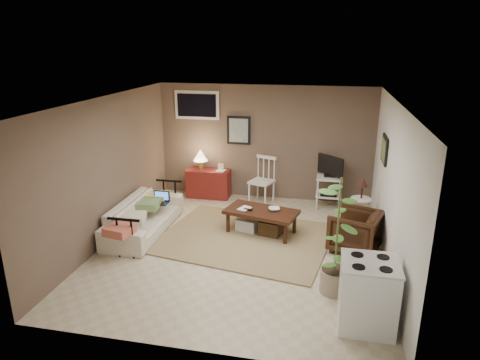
% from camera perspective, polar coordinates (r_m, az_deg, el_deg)
% --- Properties ---
extents(floor, '(5.00, 5.00, 0.00)m').
position_cam_1_polar(floor, '(7.10, 0.07, -9.04)').
color(floor, '#C1B293').
rests_on(floor, ground).
extents(art_back, '(0.50, 0.03, 0.60)m').
position_cam_1_polar(art_back, '(9.04, -0.17, 6.64)').
color(art_back, black).
extents(art_right, '(0.03, 0.60, 0.45)m').
position_cam_1_polar(art_right, '(7.50, 18.71, 3.88)').
color(art_right, black).
extents(window, '(0.96, 0.03, 0.60)m').
position_cam_1_polar(window, '(9.18, -5.76, 9.90)').
color(window, silver).
extents(rug, '(3.13, 2.67, 0.03)m').
position_cam_1_polar(rug, '(7.40, 0.62, -7.74)').
color(rug, '#998659').
rests_on(rug, floor).
extents(coffee_table, '(1.34, 0.91, 0.47)m').
position_cam_1_polar(coffee_table, '(7.51, 2.78, -5.32)').
color(coffee_table, '#35190E').
rests_on(coffee_table, floor).
extents(sofa, '(0.58, 1.98, 0.77)m').
position_cam_1_polar(sofa, '(7.72, -12.72, -4.08)').
color(sofa, beige).
rests_on(sofa, floor).
extents(sofa_pillows, '(0.38, 1.88, 0.13)m').
position_cam_1_polar(sofa_pillows, '(7.47, -13.14, -4.11)').
color(sofa_pillows, beige).
rests_on(sofa_pillows, sofa).
extents(sofa_end_rails, '(0.53, 1.98, 0.67)m').
position_cam_1_polar(sofa_end_rails, '(7.69, -11.92, -4.53)').
color(sofa_end_rails, black).
rests_on(sofa_end_rails, floor).
extents(laptop, '(0.30, 0.22, 0.21)m').
position_cam_1_polar(laptop, '(7.89, -10.52, -2.54)').
color(laptop, black).
rests_on(laptop, sofa).
extents(red_console, '(0.92, 0.41, 1.06)m').
position_cam_1_polar(red_console, '(9.25, -4.32, -0.08)').
color(red_console, maroon).
rests_on(red_console, floor).
extents(spindle_chair, '(0.56, 0.56, 0.97)m').
position_cam_1_polar(spindle_chair, '(8.88, 2.95, -0.23)').
color(spindle_chair, silver).
rests_on(spindle_chair, floor).
extents(tv_stand, '(0.51, 0.47, 1.08)m').
position_cam_1_polar(tv_stand, '(8.76, 11.83, -0.07)').
color(tv_stand, silver).
rests_on(tv_stand, floor).
extents(side_table, '(0.37, 0.37, 0.98)m').
position_cam_1_polar(side_table, '(7.83, 15.87, -2.27)').
color(side_table, silver).
rests_on(side_table, floor).
extents(armchair, '(0.88, 0.91, 0.74)m').
position_cam_1_polar(armchair, '(7.11, 15.12, -6.37)').
color(armchair, black).
rests_on(armchair, floor).
extents(potted_plant, '(0.41, 0.41, 1.65)m').
position_cam_1_polar(potted_plant, '(5.70, 12.86, -6.83)').
color(potted_plant, '#A49082').
rests_on(potted_plant, floor).
extents(stove, '(0.65, 0.61, 0.85)m').
position_cam_1_polar(stove, '(5.36, 16.66, -14.40)').
color(stove, white).
rests_on(stove, floor).
extents(bowl, '(0.20, 0.09, 0.19)m').
position_cam_1_polar(bowl, '(7.41, 4.58, -3.36)').
color(bowl, '#35190E').
rests_on(bowl, coffee_table).
extents(book_table, '(0.17, 0.08, 0.24)m').
position_cam_1_polar(book_table, '(7.48, 0.06, -2.91)').
color(book_table, '#35190E').
rests_on(book_table, coffee_table).
extents(book_console, '(0.18, 0.06, 0.24)m').
position_cam_1_polar(book_console, '(9.06, -3.06, 1.96)').
color(book_console, '#35190E').
rests_on(book_console, red_console).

